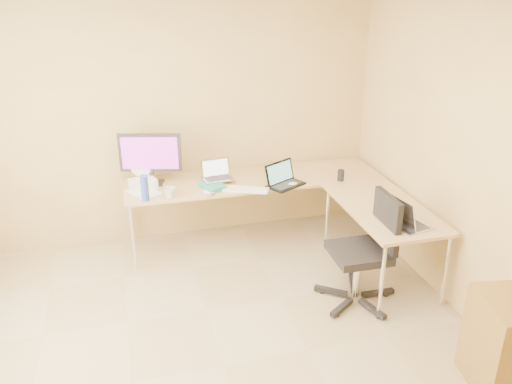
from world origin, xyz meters
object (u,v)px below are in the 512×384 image
object	(u,v)px
mug	(170,193)
desk_fan	(141,170)
laptop_center	(218,170)
keyboard	(245,189)
laptop_return	(414,215)
office_chair	(359,251)
water_bottle	(145,188)
cabinet	(507,345)
monitor	(151,159)
desk_main	(254,210)
desk_return	(381,242)
laptop_black	(286,175)

from	to	relation	value
mug	desk_fan	xyz separation A→B (m)	(-0.23, 0.48, 0.08)
laptop_center	keyboard	bearing A→B (deg)	-57.41
keyboard	laptop_return	bearing A→B (deg)	-19.36
laptop_center	office_chair	bearing A→B (deg)	-60.62
water_bottle	office_chair	size ratio (longest dim) A/B	0.25
mug	cabinet	bearing A→B (deg)	-48.18
monitor	cabinet	distance (m)	3.49
desk_fan	cabinet	distance (m)	3.58
laptop_center	laptop_return	size ratio (longest dim) A/B	0.90
desk_main	desk_return	world-z (taller)	same
desk_return	water_bottle	size ratio (longest dim) A/B	5.15
keyboard	water_bottle	size ratio (longest dim) A/B	1.87
laptop_return	office_chair	world-z (taller)	office_chair
water_bottle	laptop_center	bearing A→B (deg)	18.63
monitor	office_chair	distance (m)	2.22
desk_return	office_chair	distance (m)	0.52
mug	laptop_black	bearing A→B (deg)	0.66
laptop_black	office_chair	bearing A→B (deg)	-101.67
desk_fan	mug	bearing A→B (deg)	-50.99
desk_main	water_bottle	bearing A→B (deg)	-165.20
desk_main	water_bottle	world-z (taller)	water_bottle
laptop_black	office_chair	xyz separation A→B (m)	(0.33, -1.04, -0.35)
desk_main	desk_return	bearing A→B (deg)	-45.73
laptop_return	office_chair	xyz separation A→B (m)	(-0.42, 0.10, -0.34)
laptop_center	office_chair	world-z (taller)	office_chair
monitor	water_bottle	xyz separation A→B (m)	(-0.10, -0.42, -0.14)
laptop_black	water_bottle	world-z (taller)	water_bottle
desk_fan	desk_return	bearing A→B (deg)	-16.22
office_chair	laptop_center	bearing A→B (deg)	128.52
desk_main	cabinet	size ratio (longest dim) A/B	3.74
laptop_center	cabinet	bearing A→B (deg)	-66.87
desk_return	mug	xyz separation A→B (m)	(-1.87, 0.70, 0.42)
keyboard	desk_fan	xyz separation A→B (m)	(-0.96, 0.48, 0.12)
desk_main	monitor	distance (m)	1.21
laptop_return	cabinet	world-z (taller)	laptop_return
water_bottle	desk_fan	xyz separation A→B (m)	(0.00, 0.48, 0.00)
desk_fan	monitor	bearing A→B (deg)	-17.80
desk_main	laptop_center	world-z (taller)	laptop_center
monitor	desk_fan	bearing A→B (deg)	163.51
laptop_black	desk_return	bearing A→B (deg)	-74.23
keyboard	desk_fan	distance (m)	1.07
desk_main	cabinet	xyz separation A→B (m)	(1.13, -2.56, -0.01)
mug	water_bottle	bearing A→B (deg)	180.00
laptop_center	desk_fan	world-z (taller)	desk_fan
desk_fan	laptop_return	xyz separation A→B (m)	(2.13, -1.61, -0.02)
laptop_black	monitor	bearing A→B (deg)	133.28
water_bottle	laptop_black	bearing A→B (deg)	0.55
office_chair	laptop_return	bearing A→B (deg)	-12.76
monitor	mug	bearing A→B (deg)	-57.99
desk_return	laptop_black	size ratio (longest dim) A/B	3.53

